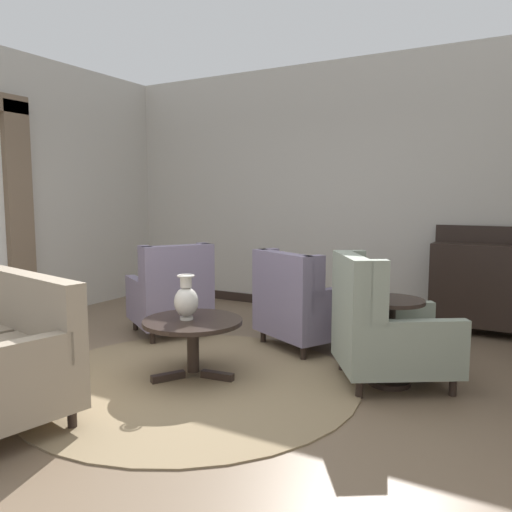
# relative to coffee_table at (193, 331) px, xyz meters

# --- Properties ---
(ground) EXTENTS (9.11, 9.11, 0.00)m
(ground) POSITION_rel_coffee_table_xyz_m (0.05, -0.40, -0.39)
(ground) COLOR brown
(wall_back) EXTENTS (6.17, 0.08, 3.16)m
(wall_back) POSITION_rel_coffee_table_xyz_m (0.05, 2.86, 1.19)
(wall_back) COLOR #BCB7AD
(wall_back) RESTS_ON ground
(wall_left) EXTENTS (0.08, 4.56, 3.16)m
(wall_left) POSITION_rel_coffee_table_xyz_m (-2.95, 0.58, 1.19)
(wall_left) COLOR #BCB7AD
(wall_left) RESTS_ON ground
(baseboard_back) EXTENTS (6.01, 0.03, 0.12)m
(baseboard_back) POSITION_rel_coffee_table_xyz_m (0.05, 2.80, -0.33)
(baseboard_back) COLOR black
(baseboard_back) RESTS_ON ground
(area_rug) EXTENTS (2.68, 2.68, 0.01)m
(area_rug) POSITION_rel_coffee_table_xyz_m (0.05, -0.10, -0.38)
(area_rug) COLOR #847051
(area_rug) RESTS_ON ground
(coffee_table) EXTENTS (0.81, 0.81, 0.48)m
(coffee_table) POSITION_rel_coffee_table_xyz_m (0.00, 0.00, 0.00)
(coffee_table) COLOR black
(coffee_table) RESTS_ON ground
(porcelain_vase) EXTENTS (0.20, 0.20, 0.37)m
(porcelain_vase) POSITION_rel_coffee_table_xyz_m (-0.04, -0.02, 0.26)
(porcelain_vase) COLOR beige
(porcelain_vase) RESTS_ON coffee_table
(armchair_foreground_right) EXTENTS (1.07, 1.05, 0.99)m
(armchair_foreground_right) POSITION_rel_coffee_table_xyz_m (-0.95, 0.92, 0.04)
(armchair_foreground_right) COLOR slate
(armchair_foreground_right) RESTS_ON ground
(armchair_near_sideboard) EXTENTS (1.09, 1.08, 0.96)m
(armchair_near_sideboard) POSITION_rel_coffee_table_xyz_m (0.44, 1.20, 0.03)
(armchair_near_sideboard) COLOR slate
(armchair_near_sideboard) RESTS_ON ground
(armchair_back_corner) EXTENTS (1.13, 1.08, 1.03)m
(armchair_back_corner) POSITION_rel_coffee_table_xyz_m (1.40, 0.63, 0.04)
(armchair_back_corner) COLOR gray
(armchair_back_corner) RESTS_ON ground
(side_table) EXTENTS (0.51, 0.51, 0.69)m
(side_table) POSITION_rel_coffee_table_xyz_m (1.45, 0.63, 0.03)
(side_table) COLOR black
(side_table) RESTS_ON ground
(sideboard) EXTENTS (1.06, 0.36, 1.17)m
(sideboard) POSITION_rel_coffee_table_xyz_m (1.94, 2.56, 0.16)
(sideboard) COLOR black
(sideboard) RESTS_ON ground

